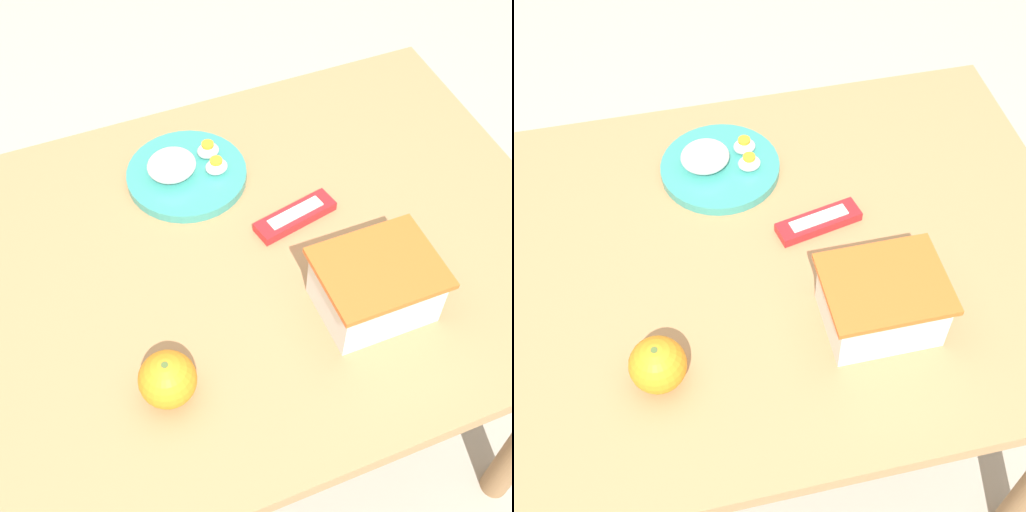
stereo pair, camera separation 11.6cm
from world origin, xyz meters
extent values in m
plane|color=#B2A899|center=(0.00, 0.00, 0.00)|extent=(10.00, 10.00, 0.00)
cube|color=#AD7F51|center=(0.00, 0.00, 0.71)|extent=(1.14, 0.81, 0.03)
cylinder|color=#936C45|center=(-0.51, -0.34, 0.35)|extent=(0.06, 0.06, 0.69)
cube|color=white|center=(-0.17, 0.17, 0.77)|extent=(0.17, 0.13, 0.09)
cube|color=beige|center=(-0.17, 0.17, 0.75)|extent=(0.16, 0.12, 0.06)
cube|color=orange|center=(-0.17, 0.17, 0.82)|extent=(0.18, 0.15, 0.01)
ellipsoid|color=gray|center=(-0.22, 0.17, 0.78)|extent=(0.05, 0.05, 0.02)
ellipsoid|color=gray|center=(-0.17, 0.16, 0.78)|extent=(0.05, 0.04, 0.02)
ellipsoid|color=gray|center=(-0.12, 0.17, 0.78)|extent=(0.06, 0.05, 0.03)
sphere|color=orange|center=(0.18, 0.20, 0.76)|extent=(0.09, 0.09, 0.09)
cylinder|color=#4C662D|center=(0.18, 0.20, 0.80)|extent=(0.01, 0.01, 0.00)
cylinder|color=teal|center=(0.01, -0.21, 0.73)|extent=(0.22, 0.22, 0.02)
ellipsoid|color=white|center=(0.04, -0.21, 0.76)|extent=(0.09, 0.08, 0.05)
ellipsoid|color=white|center=(-0.04, -0.23, 0.75)|extent=(0.04, 0.03, 0.03)
cylinder|color=#F4A823|center=(-0.04, -0.23, 0.77)|extent=(0.02, 0.02, 0.01)
ellipsoid|color=white|center=(-0.04, -0.19, 0.75)|extent=(0.04, 0.03, 0.03)
cylinder|color=#F4A823|center=(-0.04, -0.19, 0.77)|extent=(0.02, 0.02, 0.01)
cube|color=red|center=(-0.13, -0.04, 0.73)|extent=(0.16, 0.07, 0.02)
cube|color=white|center=(-0.13, -0.04, 0.74)|extent=(0.11, 0.05, 0.00)
camera|label=1|loc=(0.24, 0.69, 1.67)|focal=50.00mm
camera|label=2|loc=(0.13, 0.72, 1.67)|focal=50.00mm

